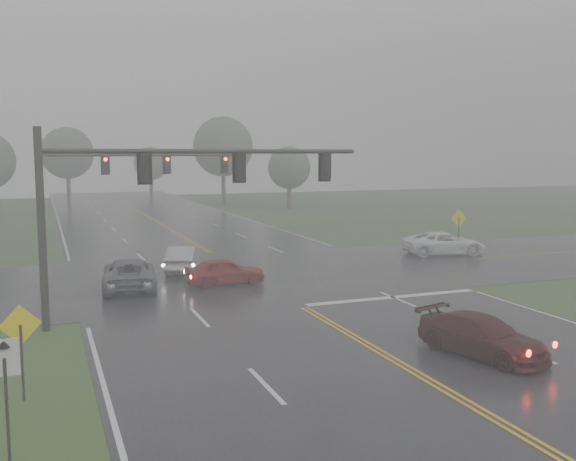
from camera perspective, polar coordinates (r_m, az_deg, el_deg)
name	(u,v)px	position (r m, az deg, el deg)	size (l,w,h in m)	color
ground	(549,452)	(15.92, 22.20, -17.76)	(180.00, 180.00, 0.00)	#334B20
main_road	(259,282)	(32.70, -2.56, -4.59)	(18.00, 160.00, 0.02)	black
cross_street	(248,275)	(34.57, -3.62, -3.97)	(120.00, 14.00, 0.02)	black
stop_bar	(393,298)	(29.53, 9.32, -5.93)	(8.50, 0.50, 0.01)	beige
sedan_maroon	(481,356)	(21.99, 16.80, -10.62)	(1.81, 4.44, 1.29)	#36090C
sedan_red	(225,285)	(32.09, -5.63, -4.84)	(1.59, 3.95, 1.35)	maroon
sedan_silver	(183,272)	(35.94, -9.30, -3.63)	(1.51, 4.33, 1.43)	#9EA0A5
car_grey	(130,289)	(31.95, -13.89, -5.06)	(2.42, 5.25, 1.46)	#4D4F54
pickup_white	(444,255)	(42.50, 13.67, -2.11)	(2.42, 5.24, 1.46)	white
signal_gantry_near	(148,187)	(25.03, -12.33, 3.78)	(12.68, 0.33, 7.46)	black
signal_gantry_far	(108,176)	(41.56, -15.68, 4.69)	(12.91, 0.37, 7.25)	black
sign_diamond_west	(21,336)	(18.39, -22.65, -8.66)	(1.06, 0.24, 2.58)	black
sign_arrow_white	(5,377)	(14.88, -23.83, -11.83)	(0.60, 0.10, 2.69)	black
sign_diamond_east	(459,224)	(42.74, 14.93, 0.57)	(1.22, 0.11, 2.92)	black
tree_ne_a	(223,147)	(82.11, -5.80, 7.42)	(7.56, 7.56, 11.11)	#382E24
tree_n_mid	(67,153)	(88.90, -19.03, 6.53)	(6.74, 6.74, 9.90)	#382E24
tree_e_near	(289,168)	(74.95, 0.10, 5.58)	(4.97, 4.97, 7.30)	#382E24
tree_n_far	(151,164)	(100.23, -12.11, 5.84)	(5.12, 5.12, 7.51)	#382E24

